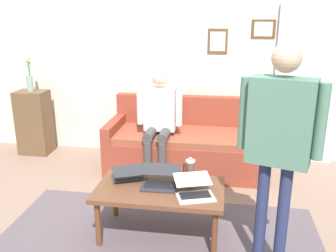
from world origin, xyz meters
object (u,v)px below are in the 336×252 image
at_px(coffee_table, 160,193).
at_px(flower_vase, 30,79).
at_px(person_standing, 280,133).
at_px(french_press, 190,172).
at_px(laptop_left, 194,190).
at_px(laptop_center, 130,175).
at_px(couch, 187,145).
at_px(laptop_right, 161,180).
at_px(person_seated, 159,117).
at_px(interior_door, 307,86).
at_px(side_shelf, 34,122).

xyz_separation_m(coffee_table, flower_vase, (2.10, -1.74, 0.65)).
bearing_deg(flower_vase, person_standing, 146.00).
xyz_separation_m(french_press, person_standing, (-0.67, 0.43, 0.54)).
bearing_deg(coffee_table, flower_vase, -39.64).
height_order(laptop_left, laptop_center, laptop_left).
xyz_separation_m(couch, flower_vase, (2.18, -0.22, 0.76)).
xyz_separation_m(laptop_left, laptop_right, (0.31, -0.14, 0.00)).
height_order(laptop_right, flower_vase, flower_vase).
relative_size(french_press, person_seated, 0.20).
bearing_deg(couch, interior_door, -161.94).
bearing_deg(french_press, person_seated, -67.18).
bearing_deg(laptop_left, interior_door, -120.87).
xyz_separation_m(couch, side_shelf, (2.19, -0.22, 0.14)).
xyz_separation_m(laptop_right, side_shelf, (2.10, -1.68, -0.06)).
height_order(couch, flower_vase, flower_vase).
bearing_deg(flower_vase, laptop_right, 141.24).
bearing_deg(person_seated, flower_vase, -13.38).
relative_size(flower_vase, person_seated, 0.35).
height_order(laptop_left, french_press, french_press).
bearing_deg(coffee_table, laptop_right, -88.22).
xyz_separation_m(laptop_left, flower_vase, (2.41, -1.83, 0.56)).
distance_m(interior_door, coffee_table, 2.61).
xyz_separation_m(couch, person_seated, (0.32, 0.23, 0.42)).
relative_size(coffee_table, side_shelf, 1.25).
bearing_deg(french_press, interior_door, -124.91).
bearing_deg(french_press, laptop_center, -0.36).
height_order(interior_door, person_standing, interior_door).
height_order(laptop_left, flower_vase, flower_vase).
relative_size(laptop_center, flower_vase, 0.90).
bearing_deg(french_press, person_standing, 147.39).
relative_size(coffee_table, person_seated, 0.87).
bearing_deg(couch, laptop_left, 97.98).
xyz_separation_m(couch, coffee_table, (0.08, 1.52, 0.11)).
bearing_deg(interior_door, flower_vase, 4.14).
bearing_deg(coffee_table, laptop_center, -23.64).
relative_size(flower_vase, person_standing, 0.26).
xyz_separation_m(laptop_center, flower_vase, (1.79, -1.61, 0.56)).
bearing_deg(interior_door, side_shelf, 4.15).
xyz_separation_m(interior_door, laptop_right, (1.56, 1.95, -0.52)).
height_order(laptop_center, flower_vase, flower_vase).
bearing_deg(interior_door, french_press, 55.09).
bearing_deg(couch, person_standing, 114.66).
bearing_deg(laptop_center, side_shelf, -41.77).
bearing_deg(person_seated, french_press, 112.82).
bearing_deg(person_seated, side_shelf, -13.34).
xyz_separation_m(french_press, person_seated, (0.49, -1.17, 0.15)).
bearing_deg(person_standing, laptop_right, -20.90).
distance_m(couch, flower_vase, 2.32).
bearing_deg(person_standing, couch, -65.34).
height_order(laptop_center, french_press, french_press).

